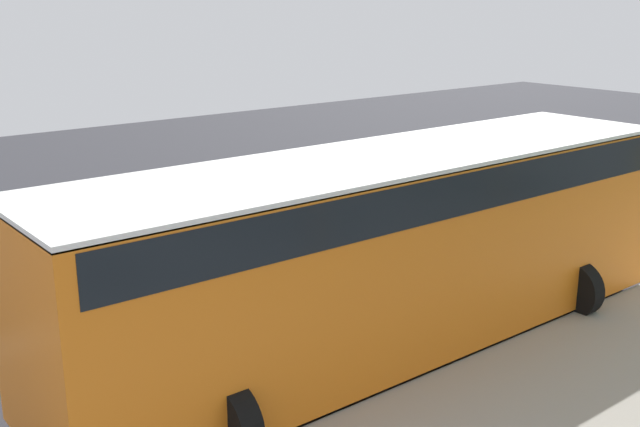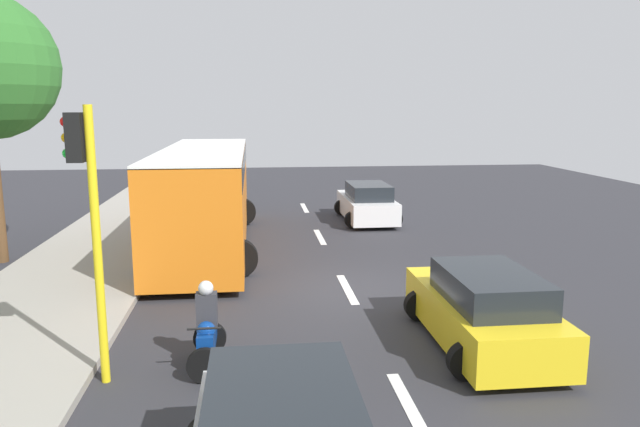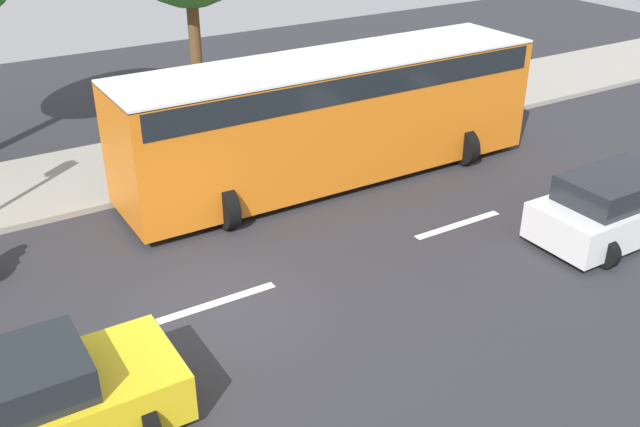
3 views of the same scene
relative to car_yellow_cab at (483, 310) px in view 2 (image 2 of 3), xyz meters
name	(u,v)px [view 2 (image 2 of 3)]	position (x,y,z in m)	size (l,w,h in m)	color
ground_plane	(347,291)	(1.97, -3.79, -0.76)	(40.00, 60.00, 0.10)	#2D2D33
sidewalk	(53,296)	(8.97, -3.79, -0.64)	(4.00, 60.00, 0.15)	#9E998E
lane_stripe_far_north	(304,208)	(1.97, -15.79, -0.71)	(0.20, 2.40, 0.01)	white
lane_stripe_north	(320,237)	(1.97, -9.79, -0.71)	(0.20, 2.40, 0.01)	white
lane_stripe_mid	(347,289)	(1.97, -3.79, -0.71)	(0.20, 2.40, 0.01)	white
lane_stripe_south	(411,410)	(1.97, 2.21, -0.71)	(0.20, 2.40, 0.01)	white
car_yellow_cab	(483,310)	(0.00, 0.00, 0.00)	(2.22, 4.24, 1.52)	yellow
car_white	(367,203)	(-0.20, -12.42, 0.00)	(2.18, 4.19, 1.52)	white
city_bus	(205,190)	(5.74, -8.76, 1.13)	(3.20, 11.00, 3.16)	orange
motorcycle	(207,331)	(5.08, 0.33, -0.07)	(0.60, 1.30, 1.53)	black
traffic_light_corner	(88,207)	(6.81, 0.72, 2.22)	(0.49, 0.24, 4.50)	yellow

